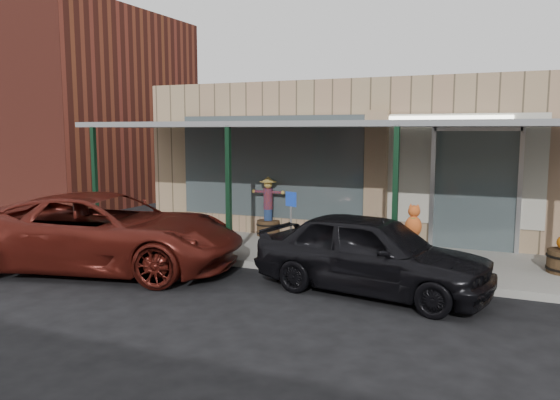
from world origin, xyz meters
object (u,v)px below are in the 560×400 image
at_px(car_maroon, 104,232).
at_px(handicap_sign, 291,217).
at_px(barrel_scarecrow, 268,216).
at_px(parked_sedan, 372,253).

bearing_deg(car_maroon, handicap_sign, -77.64).
bearing_deg(barrel_scarecrow, car_maroon, -113.28).
height_order(handicap_sign, car_maroon, handicap_sign).
xyz_separation_m(barrel_scarecrow, handicap_sign, (1.66, -2.40, 0.43)).
distance_m(barrel_scarecrow, car_maroon, 4.51).
bearing_deg(handicap_sign, car_maroon, -130.44).
distance_m(barrel_scarecrow, handicap_sign, 2.95).
xyz_separation_m(barrel_scarecrow, parked_sedan, (3.67, -3.45, 0.05)).
xyz_separation_m(barrel_scarecrow, car_maroon, (-1.86, -4.11, 0.13)).
bearing_deg(handicap_sign, barrel_scarecrow, 148.31).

